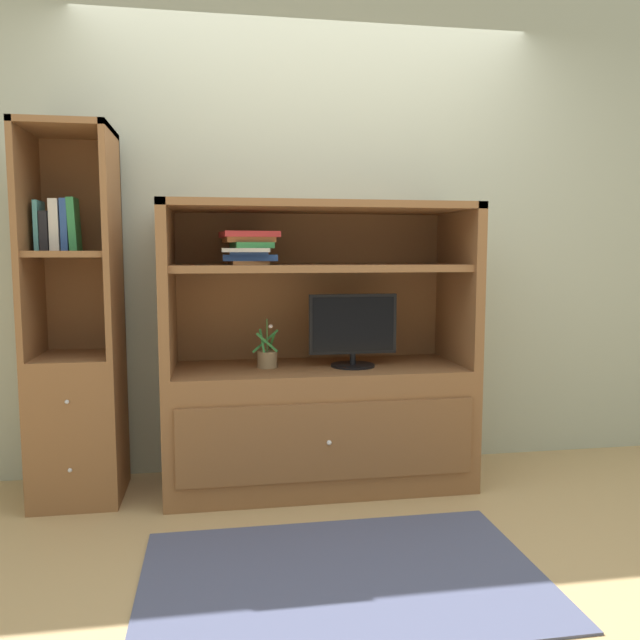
{
  "coord_description": "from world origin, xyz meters",
  "views": [
    {
      "loc": [
        -0.52,
        -2.81,
        1.23
      ],
      "look_at": [
        0.0,
        0.35,
        0.89
      ],
      "focal_mm": 35.12,
      "sensor_mm": 36.0,
      "label": 1
    }
  ],
  "objects_px": {
    "potted_plant": "(267,358)",
    "magazine_stack": "(249,247)",
    "media_console": "(318,395)",
    "bookshelf_tall": "(77,377)",
    "tv_monitor": "(353,330)",
    "upright_book_row": "(58,226)"
  },
  "relations": [
    {
      "from": "potted_plant",
      "to": "bookshelf_tall",
      "type": "relative_size",
      "value": 0.14
    },
    {
      "from": "media_console",
      "to": "potted_plant",
      "type": "distance_m",
      "value": 0.34
    },
    {
      "from": "media_console",
      "to": "tv_monitor",
      "type": "distance_m",
      "value": 0.4
    },
    {
      "from": "magazine_stack",
      "to": "bookshelf_tall",
      "type": "height_order",
      "value": "bookshelf_tall"
    },
    {
      "from": "magazine_stack",
      "to": "upright_book_row",
      "type": "xyz_separation_m",
      "value": [
        -0.92,
        0.0,
        0.1
      ]
    },
    {
      "from": "potted_plant",
      "to": "media_console",
      "type": "bearing_deg",
      "value": 0.58
    },
    {
      "from": "media_console",
      "to": "potted_plant",
      "type": "height_order",
      "value": "media_console"
    },
    {
      "from": "magazine_stack",
      "to": "bookshelf_tall",
      "type": "relative_size",
      "value": 0.18
    },
    {
      "from": "media_console",
      "to": "magazine_stack",
      "type": "relative_size",
      "value": 4.78
    },
    {
      "from": "tv_monitor",
      "to": "upright_book_row",
      "type": "height_order",
      "value": "upright_book_row"
    },
    {
      "from": "tv_monitor",
      "to": "potted_plant",
      "type": "height_order",
      "value": "tv_monitor"
    },
    {
      "from": "media_console",
      "to": "tv_monitor",
      "type": "xyz_separation_m",
      "value": [
        0.18,
        -0.05,
        0.35
      ]
    },
    {
      "from": "bookshelf_tall",
      "to": "media_console",
      "type": "bearing_deg",
      "value": -0.14
    },
    {
      "from": "tv_monitor",
      "to": "bookshelf_tall",
      "type": "height_order",
      "value": "bookshelf_tall"
    },
    {
      "from": "potted_plant",
      "to": "magazine_stack",
      "type": "relative_size",
      "value": 0.77
    },
    {
      "from": "tv_monitor",
      "to": "potted_plant",
      "type": "xyz_separation_m",
      "value": [
        -0.45,
        0.05,
        -0.15
      ]
    },
    {
      "from": "tv_monitor",
      "to": "magazine_stack",
      "type": "xyz_separation_m",
      "value": [
        -0.53,
        0.04,
        0.43
      ]
    },
    {
      "from": "media_console",
      "to": "bookshelf_tall",
      "type": "relative_size",
      "value": 0.86
    },
    {
      "from": "potted_plant",
      "to": "upright_book_row",
      "type": "bearing_deg",
      "value": -179.83
    },
    {
      "from": "tv_monitor",
      "to": "magazine_stack",
      "type": "height_order",
      "value": "magazine_stack"
    },
    {
      "from": "upright_book_row",
      "to": "magazine_stack",
      "type": "bearing_deg",
      "value": -0.05
    },
    {
      "from": "media_console",
      "to": "upright_book_row",
      "type": "relative_size",
      "value": 6.19
    }
  ]
}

